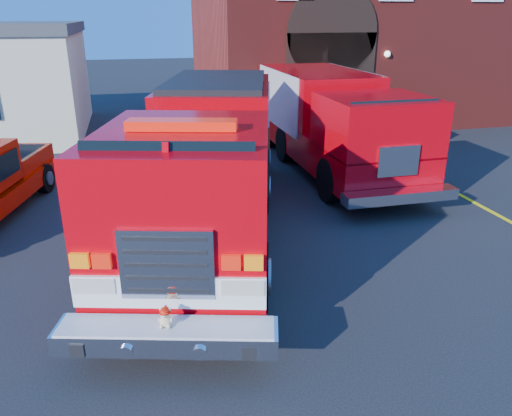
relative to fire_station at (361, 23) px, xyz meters
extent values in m
plane|color=black|center=(-8.99, -13.98, -4.25)|extent=(100.00, 100.00, 0.00)
cube|color=yellow|center=(-2.49, -12.98, -4.25)|extent=(0.12, 3.00, 0.01)
cube|color=yellow|center=(-2.49, -9.98, -4.25)|extent=(0.12, 3.00, 0.01)
cube|color=yellow|center=(-2.49, -6.98, -4.25)|extent=(0.12, 3.00, 0.01)
cube|color=maroon|center=(0.01, 0.02, -0.25)|extent=(15.00, 10.00, 8.00)
cube|color=black|center=(-3.49, -5.00, -2.25)|extent=(3.60, 0.12, 4.00)
cylinder|color=black|center=(-3.49, -5.00, -0.25)|extent=(3.60, 0.12, 3.60)
cylinder|color=black|center=(-11.54, -15.84, -3.67)|extent=(0.67, 1.22, 1.17)
cylinder|color=black|center=(-9.29, -16.46, -3.67)|extent=(0.67, 1.22, 1.17)
cube|color=#C7020C|center=(-9.51, -12.88, -3.35)|extent=(5.10, 9.91, 0.95)
cube|color=#C7020C|center=(-8.86, -10.53, -2.13)|extent=(3.80, 5.20, 1.70)
cube|color=#C7020C|center=(-10.33, -15.84, -2.08)|extent=(3.46, 3.98, 1.59)
cube|color=black|center=(-10.69, -17.12, -1.65)|extent=(2.27, 0.70, 1.00)
cube|color=red|center=(-10.33, -15.84, -1.20)|extent=(1.73, 0.80, 0.15)
cube|color=white|center=(-10.79, -17.50, -3.14)|extent=(2.57, 0.77, 0.47)
cube|color=silver|center=(-10.79, -17.51, -2.71)|extent=(1.24, 0.40, 1.00)
cube|color=silver|center=(-10.87, -17.79, -3.64)|extent=(3.02, 1.35, 0.30)
cube|color=#B7B7BF|center=(-10.15, -10.17, -2.13)|extent=(1.06, 3.69, 1.38)
cube|color=#B7B7BF|center=(-7.58, -10.89, -2.13)|extent=(1.06, 3.69, 1.38)
sphere|color=#D2B78A|center=(-10.87, -17.79, -3.40)|extent=(0.21, 0.21, 0.17)
sphere|color=#D2B78A|center=(-10.87, -17.79, -3.28)|extent=(0.17, 0.17, 0.13)
sphere|color=#D2B78A|center=(-10.92, -17.76, -3.23)|extent=(0.06, 0.06, 0.05)
sphere|color=#D2B78A|center=(-10.82, -17.79, -3.23)|extent=(0.06, 0.06, 0.05)
ellipsoid|color=red|center=(-10.87, -17.79, -3.23)|extent=(0.17, 0.17, 0.08)
cylinder|color=red|center=(-10.87, -17.80, -3.25)|extent=(0.20, 0.20, 0.01)
cube|color=#BD0F00|center=(-14.47, -9.32, -3.32)|extent=(2.24, 2.43, 0.54)
cylinder|color=black|center=(-6.16, -11.91, -3.67)|extent=(0.38, 1.17, 1.17)
cylinder|color=black|center=(-3.83, -11.92, -3.67)|extent=(0.38, 1.17, 1.17)
cube|color=#C7020C|center=(-4.98, -8.95, -3.35)|extent=(2.69, 8.50, 0.95)
cube|color=#C7020C|center=(-4.98, -7.35, -2.13)|extent=(2.68, 5.32, 1.59)
cube|color=#C7020C|center=(-5.00, -11.92, -2.24)|extent=(2.66, 2.56, 1.38)
cube|color=#B7B7BF|center=(-6.31, -7.35, -2.24)|extent=(0.06, 4.46, 1.80)
cube|color=#B7B7BF|center=(-3.64, -7.36, -2.24)|extent=(0.06, 4.46, 1.80)
cube|color=silver|center=(-5.00, -13.46, -3.67)|extent=(2.87, 0.49, 0.27)
camera|label=1|loc=(-11.07, -23.50, 0.38)|focal=35.00mm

